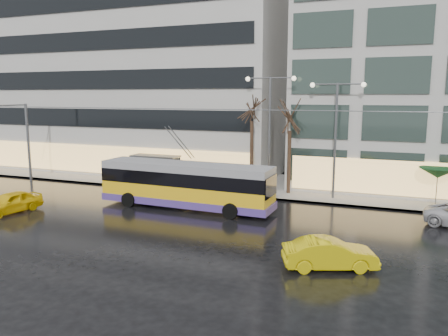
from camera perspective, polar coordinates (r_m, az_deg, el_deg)
The scene contains 17 objects.
ground at distance 25.74m, azimuth -4.97°, elevation -8.11°, with size 140.00×140.00×0.00m, color black.
sidewalk at distance 37.88m, azimuth 7.10°, elevation -2.29°, with size 80.00×10.00×0.15m, color gray.
kerb at distance 33.20m, azimuth 5.03°, elevation -3.93°, with size 80.00×0.10×0.15m, color slate.
building_left at distance 49.13m, azimuth -12.48°, elevation 13.24°, with size 34.00×14.00×22.00m, color #ADABA5.
trolleybus at distance 30.26m, azimuth -5.03°, elevation -2.40°, with size 12.40×5.01×5.71m.
catenary at distance 31.72m, azimuth 2.84°, elevation 3.13°, with size 42.24×5.12×7.00m.
bus_shelter at distance 38.37m, azimuth -9.30°, elevation 0.67°, with size 4.20×1.60×2.51m.
street_lamp_near at distance 34.03m, azimuth 5.99°, elevation 6.46°, with size 3.96×0.36×9.03m.
street_lamp_far at distance 33.10m, azimuth 14.41°, elevation 5.65°, with size 3.96×0.36×8.53m.
tree_a at distance 34.60m, azimuth 3.69°, elevation 8.36°, with size 3.20×3.20×8.40m.
tree_b at distance 34.04m, azimuth 8.64°, elevation 7.09°, with size 3.20×3.20×7.70m.
parasol_a at distance 33.60m, azimuth 26.15°, elevation -0.59°, with size 2.50×2.50×2.65m.
taxi_a at distance 32.41m, azimuth -26.13°, elevation -4.06°, with size 1.68×4.18×1.42m, color yellow.
taxi_b at distance 20.64m, azimuth 13.63°, elevation -10.83°, with size 1.47×4.20×1.39m, color yellow.
pedestrian_a at distance 37.92m, azimuth -8.35°, elevation 0.03°, with size 1.28×1.29×2.19m.
pedestrian_b at distance 37.51m, azimuth -3.83°, elevation -0.90°, with size 0.89×0.73×1.71m.
pedestrian_c at distance 37.43m, azimuth -10.36°, elevation -0.66°, with size 1.03×0.82×2.11m.
Camera 1 is at (10.83, -22.02, 7.78)m, focal length 35.00 mm.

